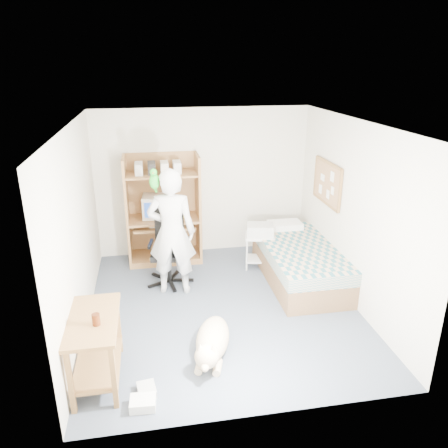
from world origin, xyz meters
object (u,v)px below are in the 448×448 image
at_px(side_desk, 95,340).
at_px(dog, 212,341).
at_px(computer_hutch, 163,213).
at_px(printer_cart, 260,246).
at_px(bed, 299,262).
at_px(office_chair, 169,257).
at_px(person, 172,232).

relative_size(side_desk, dog, 0.88).
bearing_deg(computer_hutch, dog, -81.82).
distance_m(dog, printer_cart, 2.44).
xyz_separation_m(bed, dog, (-1.60, -1.63, -0.10)).
distance_m(bed, office_chair, 1.99).
xyz_separation_m(computer_hutch, bed, (2.00, -1.12, -0.53)).
relative_size(person, printer_cart, 3.28).
xyz_separation_m(computer_hutch, person, (0.07, -1.15, 0.11)).
height_order(computer_hutch, side_desk, computer_hutch).
bearing_deg(person, side_desk, 72.39).
height_order(computer_hutch, person, person).
height_order(office_chair, person, person).
distance_m(side_desk, person, 2.06).
bearing_deg(printer_cart, computer_hutch, 171.25).
relative_size(office_chair, person, 0.60).
bearing_deg(dog, bed, 62.22).
height_order(computer_hutch, bed, computer_hutch).
bearing_deg(printer_cart, bed, -34.38).
bearing_deg(side_desk, printer_cart, 44.87).
relative_size(computer_hutch, bed, 0.89).
distance_m(side_desk, office_chair, 2.28).
bearing_deg(bed, person, -179.27).
xyz_separation_m(dog, printer_cart, (1.11, 2.16, 0.18)).
xyz_separation_m(side_desk, printer_cart, (2.36, 2.35, -0.12)).
bearing_deg(person, computer_hutch, -77.02).
distance_m(office_chair, person, 0.61).
height_order(office_chair, printer_cart, office_chair).
xyz_separation_m(computer_hutch, side_desk, (-0.85, -2.94, -0.33)).
relative_size(office_chair, printer_cart, 1.97).
xyz_separation_m(computer_hutch, printer_cart, (1.51, -0.59, -0.45)).
distance_m(computer_hutch, dog, 2.85).
distance_m(office_chair, printer_cart, 1.50).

